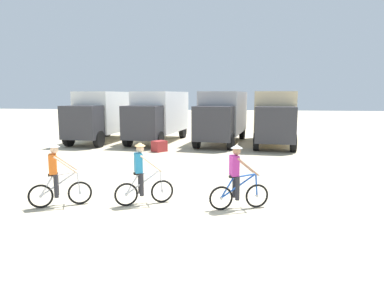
{
  "coord_description": "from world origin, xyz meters",
  "views": [
    {
      "loc": [
        1.76,
        -9.65,
        3.17
      ],
      "look_at": [
        -0.21,
        4.44,
        1.1
      ],
      "focal_mm": 31.98,
      "sensor_mm": 36.0,
      "label": 1
    }
  ],
  "objects_px": {
    "box_truck_grey_hauler": "(222,114)",
    "cyclist_cowboy_hat": "(142,176)",
    "box_truck_avon_van": "(159,114)",
    "cyclist_orange_shirt": "(57,177)",
    "supply_crate": "(159,146)",
    "cyclist_near_camera": "(237,179)",
    "box_truck_white_box": "(104,114)",
    "box_truck_tan_camper": "(274,115)"
  },
  "relations": [
    {
      "from": "box_truck_white_box",
      "to": "cyclist_orange_shirt",
      "type": "height_order",
      "value": "box_truck_white_box"
    },
    {
      "from": "box_truck_avon_van",
      "to": "box_truck_grey_hauler",
      "type": "relative_size",
      "value": 1.0
    },
    {
      "from": "cyclist_cowboy_hat",
      "to": "cyclist_near_camera",
      "type": "xyz_separation_m",
      "value": [
        2.72,
        -0.02,
        0.0
      ]
    },
    {
      "from": "box_truck_tan_camper",
      "to": "box_truck_avon_van",
      "type": "bearing_deg",
      "value": 177.62
    },
    {
      "from": "box_truck_avon_van",
      "to": "cyclist_orange_shirt",
      "type": "xyz_separation_m",
      "value": [
        0.34,
        -13.7,
        -1.03
      ]
    },
    {
      "from": "box_truck_grey_hauler",
      "to": "cyclist_near_camera",
      "type": "height_order",
      "value": "box_truck_grey_hauler"
    },
    {
      "from": "box_truck_tan_camper",
      "to": "supply_crate",
      "type": "distance_m",
      "value": 7.73
    },
    {
      "from": "box_truck_tan_camper",
      "to": "cyclist_orange_shirt",
      "type": "height_order",
      "value": "box_truck_tan_camper"
    },
    {
      "from": "box_truck_white_box",
      "to": "box_truck_tan_camper",
      "type": "xyz_separation_m",
      "value": [
        11.3,
        -0.05,
        0.0
      ]
    },
    {
      "from": "cyclist_near_camera",
      "to": "box_truck_tan_camper",
      "type": "bearing_deg",
      "value": 80.41
    },
    {
      "from": "box_truck_grey_hauler",
      "to": "cyclist_cowboy_hat",
      "type": "height_order",
      "value": "box_truck_grey_hauler"
    },
    {
      "from": "box_truck_white_box",
      "to": "cyclist_orange_shirt",
      "type": "distance_m",
      "value": 14.08
    },
    {
      "from": "cyclist_near_camera",
      "to": "box_truck_grey_hauler",
      "type": "bearing_deg",
      "value": 94.76
    },
    {
      "from": "box_truck_white_box",
      "to": "supply_crate",
      "type": "distance_m",
      "value": 6.26
    },
    {
      "from": "box_truck_white_box",
      "to": "box_truck_tan_camper",
      "type": "height_order",
      "value": "same"
    },
    {
      "from": "box_truck_tan_camper",
      "to": "cyclist_orange_shirt",
      "type": "bearing_deg",
      "value": -118.35
    },
    {
      "from": "cyclist_cowboy_hat",
      "to": "cyclist_near_camera",
      "type": "bearing_deg",
      "value": -0.37
    },
    {
      "from": "box_truck_avon_van",
      "to": "box_truck_tan_camper",
      "type": "relative_size",
      "value": 1.01
    },
    {
      "from": "box_truck_avon_van",
      "to": "supply_crate",
      "type": "height_order",
      "value": "box_truck_avon_van"
    },
    {
      "from": "box_truck_white_box",
      "to": "cyclist_cowboy_hat",
      "type": "xyz_separation_m",
      "value": [
        6.41,
        -12.94,
        -1.03
      ]
    },
    {
      "from": "cyclist_near_camera",
      "to": "supply_crate",
      "type": "relative_size",
      "value": 2.53
    },
    {
      "from": "cyclist_cowboy_hat",
      "to": "cyclist_orange_shirt",
      "type": "bearing_deg",
      "value": -168.07
    },
    {
      "from": "cyclist_orange_shirt",
      "to": "cyclist_cowboy_hat",
      "type": "relative_size",
      "value": 1.0
    },
    {
      "from": "box_truck_grey_hauler",
      "to": "cyclist_cowboy_hat",
      "type": "xyz_separation_m",
      "value": [
        -1.62,
        -13.13,
        -1.03
      ]
    },
    {
      "from": "box_truck_white_box",
      "to": "box_truck_tan_camper",
      "type": "bearing_deg",
      "value": -0.24
    },
    {
      "from": "box_truck_tan_camper",
      "to": "cyclist_orange_shirt",
      "type": "relative_size",
      "value": 3.79
    },
    {
      "from": "box_truck_white_box",
      "to": "cyclist_cowboy_hat",
      "type": "relative_size",
      "value": 3.81
    },
    {
      "from": "box_truck_avon_van",
      "to": "cyclist_cowboy_hat",
      "type": "relative_size",
      "value": 3.83
    },
    {
      "from": "box_truck_avon_van",
      "to": "cyclist_orange_shirt",
      "type": "height_order",
      "value": "box_truck_avon_van"
    },
    {
      "from": "box_truck_white_box",
      "to": "box_truck_grey_hauler",
      "type": "bearing_deg",
      "value": 1.38
    },
    {
      "from": "cyclist_cowboy_hat",
      "to": "supply_crate",
      "type": "xyz_separation_m",
      "value": [
        -1.68,
        9.15,
        -0.54
      ]
    },
    {
      "from": "box_truck_tan_camper",
      "to": "cyclist_near_camera",
      "type": "bearing_deg",
      "value": -99.59
    },
    {
      "from": "cyclist_near_camera",
      "to": "cyclist_cowboy_hat",
      "type": "bearing_deg",
      "value": 179.63
    },
    {
      "from": "box_truck_avon_van",
      "to": "cyclist_near_camera",
      "type": "relative_size",
      "value": 3.83
    },
    {
      "from": "box_truck_avon_van",
      "to": "cyclist_near_camera",
      "type": "height_order",
      "value": "box_truck_avon_van"
    },
    {
      "from": "box_truck_white_box",
      "to": "cyclist_near_camera",
      "type": "height_order",
      "value": "box_truck_white_box"
    },
    {
      "from": "box_truck_white_box",
      "to": "box_truck_grey_hauler",
      "type": "xyz_separation_m",
      "value": [
        8.03,
        0.19,
        0.0
      ]
    },
    {
      "from": "cyclist_cowboy_hat",
      "to": "cyclist_near_camera",
      "type": "relative_size",
      "value": 1.0
    },
    {
      "from": "box_truck_white_box",
      "to": "supply_crate",
      "type": "xyz_separation_m",
      "value": [
        4.73,
        -3.79,
        -1.57
      ]
    },
    {
      "from": "cyclist_orange_shirt",
      "to": "supply_crate",
      "type": "bearing_deg",
      "value": 86.17
    },
    {
      "from": "box_truck_avon_van",
      "to": "cyclist_cowboy_hat",
      "type": "bearing_deg",
      "value": -78.6
    },
    {
      "from": "box_truck_grey_hauler",
      "to": "cyclist_orange_shirt",
      "type": "bearing_deg",
      "value": -106.15
    }
  ]
}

